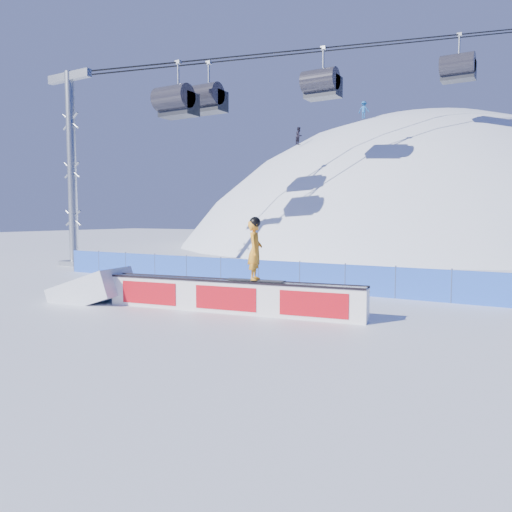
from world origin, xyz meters
The scene contains 8 objects.
ground centered at (0.00, 0.00, 0.00)m, with size 160.00×160.00×0.00m, color white.
snow_hill centered at (0.00, 42.00, -18.00)m, with size 64.00×64.00×64.00m.
safety_fence centered at (0.00, 4.50, 0.60)m, with size 22.05×0.05×1.30m.
chairlift centered at (4.74, 27.49, 16.89)m, with size 40.80×41.70×22.00m.
rail_box centered at (3.09, -0.96, 0.53)m, with size 8.90×1.90×1.07m.
snow_ramp centered at (-2.41, -1.77, 0.00)m, with size 2.64×1.76×0.99m, color white, non-canonical shape.
snowboarder centered at (3.99, -0.83, 2.06)m, with size 1.97×0.80×2.03m.
distant_skiers centered at (0.68, 30.79, 11.41)m, with size 20.41×7.41×6.02m.
Camera 1 is at (11.97, -14.27, 3.11)m, focal length 35.00 mm.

